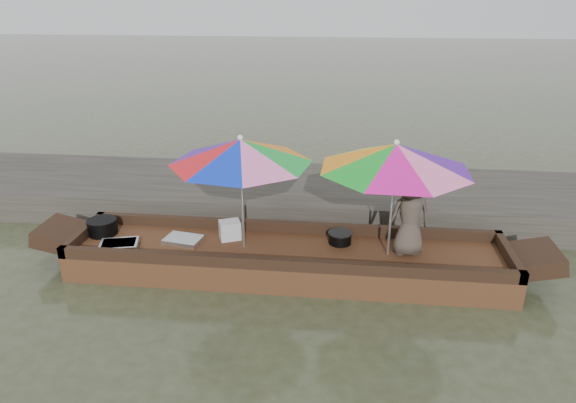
# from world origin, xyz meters

# --- Properties ---
(water) EXTENTS (80.00, 80.00, 0.00)m
(water) POSITION_xyz_m (0.00, 0.00, 0.00)
(water) COLOR #343A21
(water) RESTS_ON ground
(dock) EXTENTS (22.00, 2.20, 0.50)m
(dock) POSITION_xyz_m (0.00, 2.20, 0.25)
(dock) COLOR #2D2B26
(dock) RESTS_ON ground
(boat_hull) EXTENTS (5.82, 1.20, 0.35)m
(boat_hull) POSITION_xyz_m (0.00, 0.00, 0.17)
(boat_hull) COLOR #362012
(boat_hull) RESTS_ON water
(cooking_pot) EXTENTS (0.41, 0.41, 0.22)m
(cooking_pot) POSITION_xyz_m (-2.66, 0.18, 0.46)
(cooking_pot) COLOR black
(cooking_pot) RESTS_ON boat_hull
(tray_crayfish) EXTENTS (0.56, 0.46, 0.09)m
(tray_crayfish) POSITION_xyz_m (-2.24, -0.23, 0.39)
(tray_crayfish) COLOR silver
(tray_crayfish) RESTS_ON boat_hull
(tray_scallop) EXTENTS (0.55, 0.43, 0.06)m
(tray_scallop) POSITION_xyz_m (-1.45, 0.06, 0.38)
(tray_scallop) COLOR silver
(tray_scallop) RESTS_ON boat_hull
(charcoal_grill) EXTENTS (0.31, 0.31, 0.15)m
(charcoal_grill) POSITION_xyz_m (0.70, 0.26, 0.42)
(charcoal_grill) COLOR black
(charcoal_grill) RESTS_ON boat_hull
(supply_bag) EXTENTS (0.34, 0.31, 0.26)m
(supply_bag) POSITION_xyz_m (-0.83, 0.23, 0.48)
(supply_bag) COLOR #B5BFC7
(supply_bag) RESTS_ON boat_hull
(vendor) EXTENTS (0.59, 0.45, 1.08)m
(vendor) POSITION_xyz_m (1.58, 0.07, 0.89)
(vendor) COLOR #463D33
(vendor) RESTS_ON boat_hull
(umbrella_bow) EXTENTS (2.18, 2.18, 1.55)m
(umbrella_bow) POSITION_xyz_m (-0.59, 0.00, 1.12)
(umbrella_bow) COLOR orange
(umbrella_bow) RESTS_ON boat_hull
(umbrella_stern) EXTENTS (2.54, 2.54, 1.55)m
(umbrella_stern) POSITION_xyz_m (1.33, 0.00, 1.12)
(umbrella_stern) COLOR #5214A5
(umbrella_stern) RESTS_ON boat_hull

